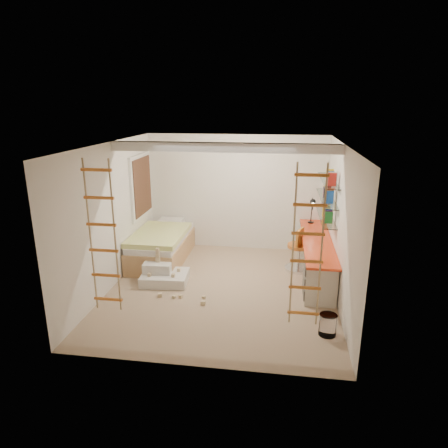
% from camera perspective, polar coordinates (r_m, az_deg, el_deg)
% --- Properties ---
extents(floor, '(4.50, 4.50, 0.00)m').
position_cam_1_polar(floor, '(7.36, -0.34, -9.28)').
color(floor, tan).
rests_on(floor, ground).
extents(ceiling_beam, '(4.00, 0.18, 0.16)m').
position_cam_1_polar(ceiling_beam, '(6.94, -0.00, 10.89)').
color(ceiling_beam, white).
rests_on(ceiling_beam, ceiling).
extents(window_frame, '(0.06, 1.15, 1.35)m').
position_cam_1_polar(window_frame, '(8.72, -11.80, 5.33)').
color(window_frame, white).
rests_on(window_frame, wall_left).
extents(window_blind, '(0.02, 1.00, 1.20)m').
position_cam_1_polar(window_blind, '(8.71, -11.55, 5.32)').
color(window_blind, '#4C2D1E').
rests_on(window_blind, window_frame).
extents(rope_ladder_left, '(0.41, 0.04, 2.13)m').
position_cam_1_polar(rope_ladder_left, '(5.60, -16.95, -1.88)').
color(rope_ladder_left, orange).
rests_on(rope_ladder_left, ceiling).
extents(rope_ladder_right, '(0.41, 0.04, 2.13)m').
position_cam_1_polar(rope_ladder_right, '(5.10, 11.81, -3.33)').
color(rope_ladder_right, orange).
rests_on(rope_ladder_right, ceiling).
extents(waste_bin, '(0.26, 0.26, 0.32)m').
position_cam_1_polar(waste_bin, '(6.16, 14.61, -13.76)').
color(waste_bin, white).
rests_on(waste_bin, floor).
extents(desk, '(0.56, 2.80, 0.75)m').
position_cam_1_polar(desk, '(7.95, 12.98, -4.50)').
color(desk, '#E4411A').
rests_on(desk, floor).
extents(shelves, '(0.25, 1.80, 0.71)m').
position_cam_1_polar(shelves, '(7.90, 14.46, 3.59)').
color(shelves, white).
rests_on(shelves, wall_right).
extents(bed, '(1.02, 2.00, 0.69)m').
position_cam_1_polar(bed, '(8.65, -8.87, -3.03)').
color(bed, '#AD7F51').
rests_on(bed, floor).
extents(task_lamp, '(0.14, 0.36, 0.57)m').
position_cam_1_polar(task_lamp, '(8.64, 12.52, 2.35)').
color(task_lamp, black).
rests_on(task_lamp, desk).
extents(swivel_chair, '(0.68, 0.68, 0.89)m').
position_cam_1_polar(swivel_chair, '(8.17, 10.61, -4.35)').
color(swivel_chair, '#BD6424').
rests_on(swivel_chair, floor).
extents(play_platform, '(0.90, 0.72, 0.38)m').
position_cam_1_polar(play_platform, '(7.67, -8.69, -7.15)').
color(play_platform, silver).
rests_on(play_platform, floor).
extents(toy_blocks, '(1.18, 0.94, 0.65)m').
position_cam_1_polar(toy_blocks, '(7.31, -7.54, -7.62)').
color(toy_blocks, '#CCB284').
rests_on(toy_blocks, floor).
extents(books, '(0.14, 0.70, 0.92)m').
position_cam_1_polar(books, '(7.88, 14.53, 4.50)').
color(books, '#1E722D').
rests_on(books, shelves).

